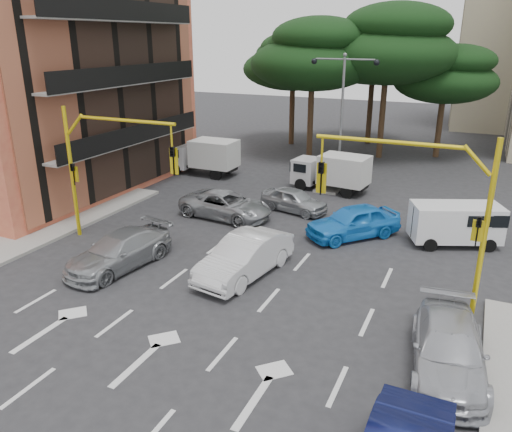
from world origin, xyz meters
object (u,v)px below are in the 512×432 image
Objects in this scene: street_lamp_center at (343,96)px; van_white at (455,224)px; car_blue_compact at (353,222)px; signal_mast_right at (429,198)px; car_white_hatch at (245,257)px; car_silver_parked at (449,349)px; signal_mast_left at (101,158)px; car_silver_cross_a at (226,205)px; box_truck_a at (203,157)px; car_silver_wagon at (119,251)px; box_truck_b at (331,173)px; car_silver_cross_b at (294,200)px.

street_lamp_center is 2.04× the size of van_white.
van_white is at bearing 55.59° from car_blue_compact.
signal_mast_right is 1.25× the size of car_white_hatch.
car_silver_parked is 1.26× the size of van_white.
car_blue_compact is at bearing 26.92° from signal_mast_left.
car_silver_cross_a is 8.87m from box_truck_a.
signal_mast_right is 4.94m from car_silver_parked.
box_truck_a reaches higher than car_silver_wagon.
car_blue_compact is at bearing -70.18° from street_lamp_center.
signal_mast_right is 1.25× the size of car_silver_wagon.
car_silver_wagon is 7.09m from car_silver_cross_a.
street_lamp_center is 10.57m from car_blue_compact.
car_white_hatch is 1.00× the size of car_silver_wagon.
signal_mast_left is 1.30× the size of box_truck_b.
car_silver_parked is at bearing 1.30° from car_silver_wagon.
signal_mast_right is 11.82m from car_silver_cross_a.
signal_mast_left is 1.34× the size of car_blue_compact.
box_truck_a reaches higher than car_silver_cross_a.
box_truck_a reaches higher than car_silver_cross_b.
car_blue_compact is 1.20× the size of car_silver_cross_b.
street_lamp_center reaches higher than car_blue_compact.
car_silver_cross_a is at bearing -137.22° from car_blue_compact.
car_white_hatch is 0.99× the size of car_silver_cross_a.
box_truck_b is (-3.07, 6.71, 0.37)m from car_blue_compact.
signal_mast_right is at bearing -29.83° from van_white.
box_truck_b is (-6.66, 11.80, -2.75)m from signal_mast_right.
box_truck_a is at bearing -132.69° from van_white.
signal_mast_right is at bearing -64.09° from street_lamp_center.
signal_mast_right is 7.17m from car_white_hatch.
car_silver_parked is (1.27, -3.55, -3.19)m from signal_mast_right.
street_lamp_center reaches higher than car_silver_cross_b.
car_silver_parked reaches higher than car_silver_cross_b.
street_lamp_center is at bearing -15.52° from car_silver_cross_a.
signal_mast_left reaches higher than car_silver_cross_b.
van_white reaches higher than car_silver_cross_b.
car_silver_cross_b is at bearing -45.02° from car_silver_cross_a.
box_truck_a is 1.05× the size of box_truck_b.
signal_mast_left is 1.23× the size of box_truck_a.
car_silver_wagon is at bearing -79.12° from van_white.
signal_mast_left is 11.66m from car_blue_compact.
car_silver_parked is (8.07, -17.56, -4.73)m from street_lamp_center.
car_silver_cross_b is at bearing 105.82° from car_white_hatch.
box_truck_a is (-9.18, 12.57, 0.40)m from car_white_hatch.
car_white_hatch is at bearing -74.71° from car_blue_compact.
street_lamp_center reaches higher than car_silver_cross_a.
car_silver_cross_a is (-6.62, -0.08, -0.09)m from car_blue_compact.
signal_mast_right is at bearing -110.92° from car_silver_cross_a.
street_lamp_center reaches higher than box_truck_b.
box_truck_a is (-12.04, 6.92, 0.43)m from car_blue_compact.
street_lamp_center is at bearing 100.59° from car_white_hatch.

